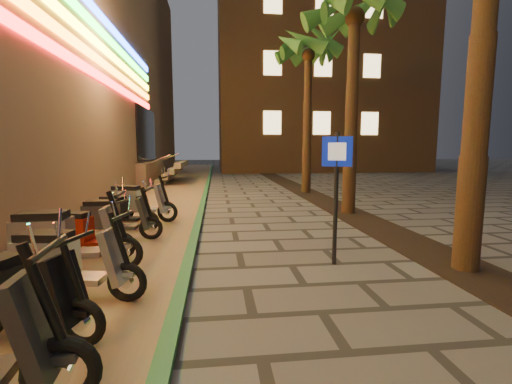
{
  "coord_description": "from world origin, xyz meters",
  "views": [
    {
      "loc": [
        -0.4,
        -2.94,
        1.95
      ],
      "look_at": [
        0.28,
        2.96,
        1.2
      ],
      "focal_mm": 24.0,
      "sensor_mm": 36.0,
      "label": 1
    }
  ],
  "objects": [
    {
      "name": "scooter_6",
      "position": [
        -2.76,
        2.51,
        0.57
      ],
      "size": [
        1.86,
        0.65,
        1.31
      ],
      "rotation": [
        0.0,
        0.0,
        0.06
      ],
      "color": "black",
      "rests_on": "ground"
    },
    {
      "name": "apartment_block",
      "position": [
        9.0,
        32.0,
        12.5
      ],
      "size": [
        18.0,
        16.06,
        25.0
      ],
      "color": "brown",
      "rests_on": "ground"
    },
    {
      "name": "palm_d",
      "position": [
        3.6,
        12.0,
        5.94
      ],
      "size": [
        2.97,
        3.02,
        7.16
      ],
      "color": "#472D19",
      "rests_on": "ground"
    },
    {
      "name": "ground",
      "position": [
        0.0,
        0.0,
        0.0
      ],
      "size": [
        120.0,
        120.0,
        0.0
      ],
      "primitive_type": "plane",
      "color": "#474442",
      "rests_on": "ground"
    },
    {
      "name": "scooter_5",
      "position": [
        -2.34,
        1.53,
        0.51
      ],
      "size": [
        1.67,
        0.7,
        1.17
      ],
      "rotation": [
        0.0,
        0.0,
        -0.16
      ],
      "color": "black",
      "rests_on": "ground"
    },
    {
      "name": "planting_strip",
      "position": [
        3.6,
        5.0,
        0.01
      ],
      "size": [
        1.2,
        40.0,
        0.02
      ],
      "primitive_type": "cube",
      "color": "black",
      "rests_on": "ground"
    },
    {
      "name": "pedestrian_sign",
      "position": [
        1.57,
        2.49,
        1.44
      ],
      "size": [
        0.46,
        0.2,
        2.22
      ],
      "rotation": [
        0.0,
        0.0,
        -0.37
      ],
      "color": "black",
      "rests_on": "ground"
    },
    {
      "name": "green_curb",
      "position": [
        -0.9,
        10.0,
        0.05
      ],
      "size": [
        0.18,
        60.0,
        0.1
      ],
      "primitive_type": "cube",
      "color": "#286C39",
      "rests_on": "ground"
    },
    {
      "name": "scooter_8",
      "position": [
        -2.59,
        4.49,
        0.5
      ],
      "size": [
        1.61,
        0.57,
        1.14
      ],
      "rotation": [
        0.0,
        0.0,
        -0.01
      ],
      "color": "black",
      "rests_on": "ground"
    },
    {
      "name": "scooter_9",
      "position": [
        -2.69,
        5.54,
        0.46
      ],
      "size": [
        1.49,
        0.75,
        1.05
      ],
      "rotation": [
        0.0,
        0.0,
        -0.27
      ],
      "color": "black",
      "rests_on": "ground"
    },
    {
      "name": "scooter_7",
      "position": [
        -2.78,
        3.41,
        0.46
      ],
      "size": [
        1.51,
        0.7,
        1.06
      ],
      "rotation": [
        0.0,
        0.0,
        -0.22
      ],
      "color": "black",
      "rests_on": "ground"
    },
    {
      "name": "palm_c",
      "position": [
        3.6,
        7.0,
        5.73
      ],
      "size": [
        2.97,
        3.02,
        6.91
      ],
      "color": "#472D19",
      "rests_on": "ground"
    },
    {
      "name": "parking_strip",
      "position": [
        -2.6,
        10.0,
        0.01
      ],
      "size": [
        3.4,
        60.0,
        0.01
      ],
      "primitive_type": "cube",
      "color": "#8C7251",
      "rests_on": "ground"
    },
    {
      "name": "scooter_10",
      "position": [
        -2.55,
        6.43,
        0.55
      ],
      "size": [
        1.8,
        0.81,
        1.26
      ],
      "rotation": [
        0.0,
        0.0,
        -0.2
      ],
      "color": "black",
      "rests_on": "ground"
    },
    {
      "name": "scooter_4",
      "position": [
        -2.49,
        0.6,
        0.5
      ],
      "size": [
        1.63,
        0.8,
        1.15
      ],
      "rotation": [
        0.0,
        0.0,
        -0.26
      ],
      "color": "black",
      "rests_on": "ground"
    }
  ]
}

